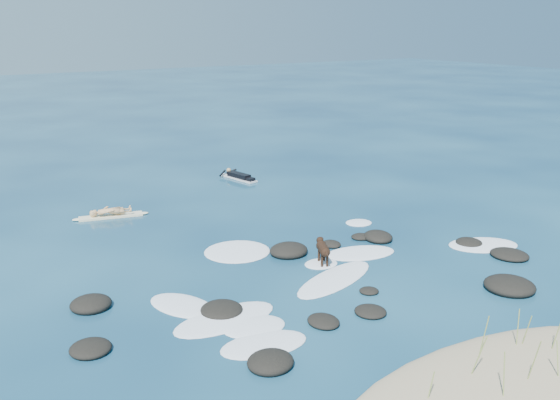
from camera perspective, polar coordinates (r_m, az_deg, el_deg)
ground at (r=19.51m, az=1.62°, el=-6.12°), size 160.00×160.00×0.00m
sand_dune at (r=14.18m, az=20.98°, el=-16.45°), size 9.00×4.40×0.60m
dune_grass at (r=14.39m, az=21.85°, el=-13.08°), size 3.88×2.05×1.19m
reef_rocks at (r=18.37m, az=5.86°, el=-7.34°), size 14.51×7.33×0.47m
breaking_foam at (r=18.72m, az=2.50°, el=-7.09°), size 12.96×7.61×0.12m
standing_surfer_rig at (r=24.94m, az=-15.31°, el=-0.12°), size 2.88×1.01×1.65m
paddling_surfer_rig at (r=30.11m, az=-3.82°, el=2.18°), size 1.17×2.44×0.42m
dog at (r=19.53m, az=3.93°, el=-4.44°), size 0.64×1.21×0.81m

